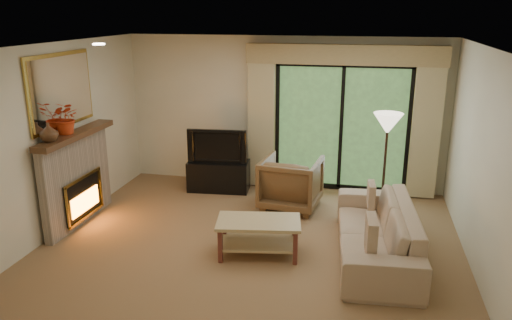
% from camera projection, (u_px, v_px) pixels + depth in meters
% --- Properties ---
extents(floor, '(5.50, 5.50, 0.00)m').
position_uv_depth(floor, '(251.00, 245.00, 6.66)').
color(floor, olive).
rests_on(floor, ground).
extents(ceiling, '(5.50, 5.50, 0.00)m').
position_uv_depth(ceiling, '(251.00, 46.00, 5.90)').
color(ceiling, silver).
rests_on(ceiling, ground).
extents(wall_back, '(5.00, 0.00, 5.00)m').
position_uv_depth(wall_back, '(284.00, 113.00, 8.61)').
color(wall_back, beige).
rests_on(wall_back, ground).
extents(wall_front, '(5.00, 0.00, 5.00)m').
position_uv_depth(wall_front, '(179.00, 236.00, 3.94)').
color(wall_front, beige).
rests_on(wall_front, ground).
extents(wall_left, '(0.00, 5.00, 5.00)m').
position_uv_depth(wall_left, '(56.00, 140.00, 6.85)').
color(wall_left, beige).
rests_on(wall_left, ground).
extents(wall_right, '(0.00, 5.00, 5.00)m').
position_uv_depth(wall_right, '(484.00, 166.00, 5.71)').
color(wall_right, beige).
rests_on(wall_right, ground).
extents(fireplace, '(0.24, 1.70, 1.37)m').
position_uv_depth(fireplace, '(77.00, 178.00, 7.19)').
color(fireplace, gray).
rests_on(fireplace, floor).
extents(mirror, '(0.07, 1.45, 1.02)m').
position_uv_depth(mirror, '(62.00, 90.00, 6.84)').
color(mirror, '#B79945').
rests_on(mirror, wall_left).
extents(sliding_door, '(2.26, 0.10, 2.16)m').
position_uv_depth(sliding_door, '(341.00, 128.00, 8.42)').
color(sliding_door, black).
rests_on(sliding_door, floor).
extents(curtain_left, '(0.45, 0.18, 2.35)m').
position_uv_depth(curtain_left, '(262.00, 119.00, 8.57)').
color(curtain_left, tan).
rests_on(curtain_left, floor).
extents(curtain_right, '(0.45, 0.18, 2.35)m').
position_uv_depth(curtain_right, '(426.00, 127.00, 8.01)').
color(curtain_right, tan).
rests_on(curtain_right, floor).
extents(cornice, '(3.20, 0.24, 0.32)m').
position_uv_depth(cornice, '(345.00, 55.00, 7.98)').
color(cornice, '#A0895B').
rests_on(cornice, wall_back).
extents(media_console, '(1.08, 0.56, 0.52)m').
position_uv_depth(media_console, '(219.00, 176.00, 8.62)').
color(media_console, black).
rests_on(media_console, floor).
extents(tv, '(1.02, 0.22, 0.58)m').
position_uv_depth(tv, '(218.00, 145.00, 8.46)').
color(tv, black).
rests_on(tv, media_console).
extents(armchair, '(0.97, 0.99, 0.82)m').
position_uv_depth(armchair, '(291.00, 183.00, 7.81)').
color(armchair, brown).
rests_on(armchair, floor).
extents(sofa, '(1.09, 2.40, 0.68)m').
position_uv_depth(sofa, '(376.00, 231.00, 6.29)').
color(sofa, tan).
rests_on(sofa, floor).
extents(pillow_near, '(0.14, 0.43, 0.42)m').
position_uv_depth(pillow_near, '(371.00, 236.00, 5.61)').
color(pillow_near, brown).
rests_on(pillow_near, sofa).
extents(pillow_far, '(0.12, 0.35, 0.35)m').
position_uv_depth(pillow_far, '(371.00, 195.00, 6.87)').
color(pillow_far, brown).
rests_on(pillow_far, sofa).
extents(coffee_table, '(1.13, 0.74, 0.47)m').
position_uv_depth(coffee_table, '(259.00, 238.00, 6.34)').
color(coffee_table, tan).
rests_on(coffee_table, floor).
extents(floor_lamp, '(0.54, 0.54, 1.59)m').
position_uv_depth(floor_lamp, '(384.00, 166.00, 7.37)').
color(floor_lamp, beige).
rests_on(floor_lamp, floor).
extents(vase, '(0.28, 0.28, 0.25)m').
position_uv_depth(vase, '(49.00, 132.00, 6.45)').
color(vase, '#492E1B').
rests_on(vase, fireplace).
extents(branches, '(0.42, 0.37, 0.45)m').
position_uv_depth(branches, '(66.00, 118.00, 6.81)').
color(branches, red).
rests_on(branches, fireplace).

